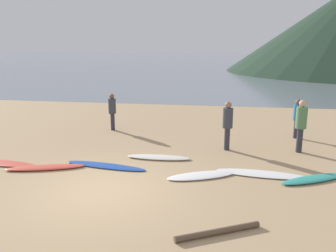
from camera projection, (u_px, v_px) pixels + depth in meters
The scene contains 14 objects.
ground_plane at pixel (166, 116), 18.59m from camera, with size 120.00×120.00×0.20m, color tan.
ocean_water at pixel (210, 61), 69.37m from camera, with size 140.00×100.00×0.01m, color slate.
surfboard_0 at pixel (0, 163), 10.97m from camera, with size 2.53×0.53×0.06m, color #D84C38.
surfboard_1 at pixel (45, 167), 10.53m from camera, with size 2.30×0.46×0.10m, color #D84C38.
surfboard_2 at pixel (105, 166), 10.73m from camera, with size 2.65×0.47×0.06m, color #1E479E.
surfboard_3 at pixel (159, 157), 11.47m from camera, with size 2.10×0.51×0.09m, color silver.
surfboard_4 at pixel (202, 175), 9.93m from camera, with size 2.04×0.59×0.07m, color white.
surfboard_5 at pixel (262, 174), 10.06m from camera, with size 2.58×0.60×0.06m, color white.
surfboard_6 at pixel (314, 179), 9.65m from camera, with size 2.12×0.47×0.09m, color teal.
person_0 at pixel (297, 115), 13.74m from camera, with size 0.31×0.31×1.55m.
person_1 at pixel (112, 109), 15.01m from camera, with size 0.32×0.32×1.58m.
person_2 at pixel (228, 122), 12.19m from camera, with size 0.35×0.35×1.73m.
person_3 at pixel (301, 122), 11.91m from camera, with size 0.37×0.37×1.82m.
driftwood_log at pixel (218, 231), 6.94m from camera, with size 0.13×0.13×1.84m, color brown.
Camera 1 is at (2.99, -7.95, 3.71)m, focal length 37.52 mm.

